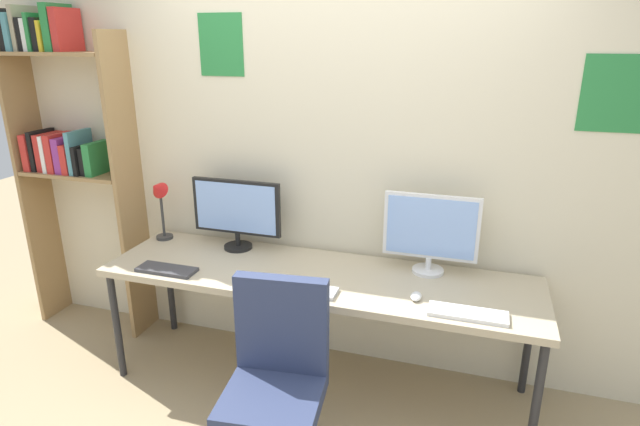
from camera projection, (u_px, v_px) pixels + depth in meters
The scene contains 11 objects.
wall_back at pixel (338, 162), 3.17m from camera, with size 4.89×0.11×2.60m.
desk at pixel (317, 281), 2.98m from camera, with size 2.49×0.68×0.74m.
bookshelf at pixel (67, 137), 3.49m from camera, with size 0.83×0.28×2.22m.
office_chair at pixel (276, 404), 2.42m from camera, with size 0.52×0.52×0.99m.
monitor_left at pixel (236, 211), 3.25m from camera, with size 0.58×0.18×0.45m.
monitor_right at pixel (431, 231), 2.91m from camera, with size 0.53×0.18×0.46m.
desk_lamp at pixel (159, 198), 3.38m from camera, with size 0.11×0.15×0.43m.
keyboard_left at pixel (167, 270), 3.00m from camera, with size 0.35×0.13×0.02m, color #38383D.
keyboard_center at pixel (304, 290), 2.76m from camera, with size 0.35×0.13×0.02m, color silver.
keyboard_right at pixel (468, 314), 2.52m from camera, with size 0.38×0.13×0.02m, color silver.
computer_mouse at pixel (416, 296), 2.67m from camera, with size 0.06×0.10×0.03m, color silver.
Camera 1 is at (0.82, -1.97, 2.02)m, focal length 29.16 mm.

